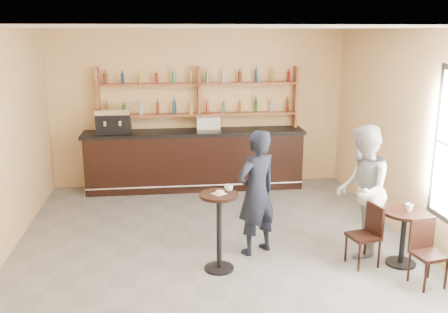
{
  "coord_description": "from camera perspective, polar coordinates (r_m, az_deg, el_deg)",
  "views": [
    {
      "loc": [
        -0.71,
        -6.7,
        3.16
      ],
      "look_at": [
        0.2,
        0.8,
        1.25
      ],
      "focal_mm": 40.0,
      "sensor_mm": 36.0,
      "label": 1
    }
  ],
  "objects": [
    {
      "name": "floor",
      "position": [
        7.44,
        -0.8,
        -10.94
      ],
      "size": [
        7.0,
        7.0,
        0.0
      ],
      "primitive_type": "plane",
      "color": "slate",
      "rests_on": "ground"
    },
    {
      "name": "ceiling",
      "position": [
        6.74,
        -0.9,
        14.53
      ],
      "size": [
        7.0,
        7.0,
        0.0
      ],
      "primitive_type": "plane",
      "rotation": [
        3.14,
        0.0,
        0.0
      ],
      "color": "white",
      "rests_on": "wall_back"
    },
    {
      "name": "wall_back",
      "position": [
        10.34,
        -2.91,
        5.5
      ],
      "size": [
        7.0,
        0.0,
        7.0
      ],
      "primitive_type": "plane",
      "rotation": [
        1.57,
        0.0,
        0.0
      ],
      "color": "#F2C689",
      "rests_on": "floor"
    },
    {
      "name": "wall_front",
      "position": [
        3.63,
        5.12,
        -11.35
      ],
      "size": [
        7.0,
        0.0,
        7.0
      ],
      "primitive_type": "plane",
      "rotation": [
        -1.57,
        0.0,
        0.0
      ],
      "color": "#F2C689",
      "rests_on": "floor"
    },
    {
      "name": "wall_right",
      "position": [
        7.81,
        21.61,
        1.66
      ],
      "size": [
        0.0,
        7.0,
        7.0
      ],
      "primitive_type": "plane",
      "rotation": [
        1.57,
        0.0,
        -1.57
      ],
      "color": "#F2C689",
      "rests_on": "floor"
    },
    {
      "name": "shelf_unit",
      "position": [
        10.18,
        -2.87,
        6.56
      ],
      "size": [
        4.0,
        0.26,
        1.4
      ],
      "primitive_type": null,
      "color": "brown",
      "rests_on": "wall_back"
    },
    {
      "name": "liquor_bottles",
      "position": [
        10.16,
        -2.89,
        7.51
      ],
      "size": [
        3.68,
        0.1,
        1.0
      ],
      "primitive_type": null,
      "color": "#8C5919",
      "rests_on": "shelf_unit"
    },
    {
      "name": "bar_counter",
      "position": [
        10.19,
        -3.35,
        -0.37
      ],
      "size": [
        4.44,
        0.87,
        1.2
      ],
      "primitive_type": null,
      "color": "black",
      "rests_on": "floor"
    },
    {
      "name": "espresso_machine",
      "position": [
        10.05,
        -12.51,
        3.99
      ],
      "size": [
        0.66,
        0.43,
        0.47
      ],
      "primitive_type": null,
      "rotation": [
        0.0,
        0.0,
        0.0
      ],
      "color": "black",
      "rests_on": "bar_counter"
    },
    {
      "name": "pastry_case",
      "position": [
        10.05,
        -1.85,
        3.79
      ],
      "size": [
        0.48,
        0.39,
        0.29
      ],
      "primitive_type": null,
      "rotation": [
        0.0,
        0.0,
        0.01
      ],
      "color": "silver",
      "rests_on": "bar_counter"
    },
    {
      "name": "pedestal_table",
      "position": [
        6.75,
        -0.56,
        -8.64
      ],
      "size": [
        0.68,
        0.68,
        1.08
      ],
      "primitive_type": null,
      "rotation": [
        0.0,
        0.0,
        -0.37
      ],
      "color": "black",
      "rests_on": "floor"
    },
    {
      "name": "napkin",
      "position": [
        6.56,
        -0.57,
        -4.27
      ],
      "size": [
        0.22,
        0.22,
        0.0
      ],
      "primitive_type": "cube",
      "rotation": [
        0.0,
        0.0,
        0.61
      ],
      "color": "white",
      "rests_on": "pedestal_table"
    },
    {
      "name": "donut",
      "position": [
        6.54,
        -0.48,
        -4.1
      ],
      "size": [
        0.12,
        0.12,
        0.04
      ],
      "primitive_type": "torus",
      "rotation": [
        0.0,
        0.0,
        0.04
      ],
      "color": "#E18952",
      "rests_on": "napkin"
    },
    {
      "name": "cup_pedestal",
      "position": [
        6.66,
        0.53,
        -3.61
      ],
      "size": [
        0.14,
        0.14,
        0.09
      ],
      "primitive_type": "imported",
      "rotation": [
        0.0,
        0.0,
        0.34
      ],
      "color": "white",
      "rests_on": "pedestal_table"
    },
    {
      "name": "man_main",
      "position": [
        7.15,
        3.72,
        -4.14
      ],
      "size": [
        0.8,
        0.71,
        1.83
      ],
      "primitive_type": "imported",
      "rotation": [
        0.0,
        0.0,
        3.67
      ],
      "color": "black",
      "rests_on": "floor"
    },
    {
      "name": "cafe_table",
      "position": [
        7.38,
        19.76,
        -8.74
      ],
      "size": [
        0.73,
        0.73,
        0.78
      ],
      "primitive_type": null,
      "rotation": [
        0.0,
        0.0,
        0.21
      ],
      "color": "black",
      "rests_on": "floor"
    },
    {
      "name": "cup_cafe",
      "position": [
        7.24,
        20.41,
        -5.48
      ],
      "size": [
        0.11,
        0.11,
        0.1
      ],
      "primitive_type": "imported",
      "rotation": [
        0.0,
        0.0,
        -0.02
      ],
      "color": "white",
      "rests_on": "cafe_table"
    },
    {
      "name": "chair_west",
      "position": [
        7.18,
        15.64,
        -8.7
      ],
      "size": [
        0.45,
        0.45,
        0.86
      ],
      "primitive_type": null,
      "rotation": [
        0.0,
        0.0,
        -1.35
      ],
      "color": "black",
      "rests_on": "floor"
    },
    {
      "name": "chair_south",
      "position": [
        6.9,
        22.38,
        -10.28
      ],
      "size": [
        0.43,
        0.43,
        0.85
      ],
      "primitive_type": null,
      "rotation": [
        0.0,
        0.0,
        0.18
      ],
      "color": "black",
      "rests_on": "floor"
    },
    {
      "name": "patron_second",
      "position": [
        7.38,
        15.46,
        -3.79
      ],
      "size": [
        1.01,
        1.12,
        1.9
      ],
      "primitive_type": "imported",
      "rotation": [
        0.0,
        0.0,
        -1.95
      ],
      "color": "#9C9DA1",
      "rests_on": "floor"
    }
  ]
}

